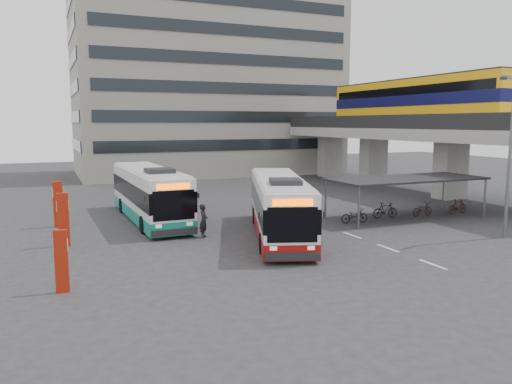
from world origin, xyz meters
name	(u,v)px	position (x,y,z in m)	size (l,w,h in m)	color
ground	(311,240)	(0.00, 0.00, 0.00)	(120.00, 120.00, 0.00)	#28282B
viaduct	(415,120)	(17.00, 12.29, 6.23)	(8.00, 32.00, 9.68)	gray
bike_shelter	(405,192)	(8.45, 3.00, 1.64)	(10.00, 4.00, 2.54)	#595B60
office_block	(207,67)	(6.00, 36.00, 12.50)	(30.00, 15.00, 25.00)	gray
road_markings	(388,248)	(2.50, -3.00, 0.01)	(0.15, 7.60, 0.01)	beige
bus_main	(279,207)	(-1.11, 1.53, 1.56)	(6.25, 11.51, 3.36)	white
bus_teal	(149,194)	(-6.59, 8.59, 1.60)	(2.73, 11.70, 3.44)	white
pedestrian	(204,221)	(-4.95, 2.68, 0.89)	(0.65, 0.42, 1.78)	black
lamp_post	(510,147)	(9.47, -3.57, 4.74)	(1.44, 0.51, 8.32)	#595B60
sign_totem_south	(61,260)	(-12.11, -3.57, 1.18)	(0.49, 0.23, 2.27)	#9B1B09
sign_totem_mid	(63,219)	(-11.76, 3.50, 1.36)	(0.57, 0.19, 2.63)	#9B1B09
sign_totem_north	(58,204)	(-11.85, 8.53, 1.37)	(0.56, 0.32, 2.65)	#9B1B09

